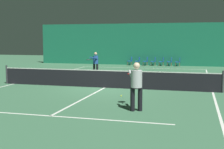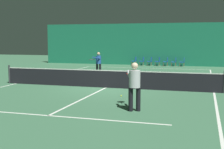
# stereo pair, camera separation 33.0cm
# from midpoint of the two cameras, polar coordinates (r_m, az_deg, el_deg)

# --- Properties ---
(ground_plane) EXTENTS (60.00, 60.00, 0.00)m
(ground_plane) POSITION_cam_midpoint_polar(r_m,az_deg,el_deg) (16.65, -0.55, -2.43)
(ground_plane) COLOR #386647
(backdrop_curtain) EXTENTS (23.00, 0.12, 4.15)m
(backdrop_curtain) POSITION_cam_midpoint_polar(r_m,az_deg,el_deg) (31.28, 7.70, 5.48)
(backdrop_curtain) COLOR #196B4C
(backdrop_curtain) RESTS_ON ground
(court_line_baseline_far) EXTENTS (11.00, 0.10, 0.00)m
(court_line_baseline_far) POSITION_cam_midpoint_polar(r_m,az_deg,el_deg) (28.16, 6.60, 1.17)
(court_line_baseline_far) COLOR silver
(court_line_baseline_far) RESTS_ON ground
(court_line_service_far) EXTENTS (8.25, 0.10, 0.00)m
(court_line_service_far) POSITION_cam_midpoint_polar(r_m,az_deg,el_deg) (22.79, 4.19, -0.04)
(court_line_service_far) COLOR silver
(court_line_service_far) RESTS_ON ground
(court_line_service_near) EXTENTS (8.25, 0.10, 0.00)m
(court_line_service_near) POSITION_cam_midpoint_polar(r_m,az_deg,el_deg) (10.81, -10.69, -7.39)
(court_line_service_near) COLOR silver
(court_line_service_near) RESTS_ON ground
(court_line_sideline_left) EXTENTS (0.10, 23.80, 0.00)m
(court_line_sideline_left) POSITION_cam_midpoint_polar(r_m,az_deg,el_deg) (18.99, -16.63, -1.59)
(court_line_sideline_left) COLOR silver
(court_line_sideline_left) RESTS_ON ground
(court_line_sideline_right) EXTENTS (0.10, 23.80, 0.00)m
(court_line_sideline_right) POSITION_cam_midpoint_polar(r_m,az_deg,el_deg) (15.94, 18.73, -3.16)
(court_line_sideline_right) COLOR silver
(court_line_sideline_right) RESTS_ON ground
(court_line_centre) EXTENTS (0.10, 12.80, 0.00)m
(court_line_centre) POSITION_cam_midpoint_polar(r_m,az_deg,el_deg) (16.65, -0.55, -2.42)
(court_line_centre) COLOR silver
(court_line_centre) RESTS_ON ground
(tennis_net) EXTENTS (12.00, 0.10, 1.07)m
(tennis_net) POSITION_cam_midpoint_polar(r_m,az_deg,el_deg) (16.58, -0.56, -0.69)
(tennis_net) COLOR black
(tennis_net) RESTS_ON ground
(player_near) EXTENTS (0.84, 1.42, 1.75)m
(player_near) POSITION_cam_midpoint_polar(r_m,az_deg,el_deg) (11.18, 4.97, -1.53)
(player_near) COLOR black
(player_near) RESTS_ON ground
(player_far) EXTENTS (0.62, 1.38, 1.64)m
(player_far) POSITION_cam_midpoint_polar(r_m,az_deg,el_deg) (22.70, -2.12, 2.37)
(player_far) COLOR black
(player_far) RESTS_ON ground
(courtside_chair_0) EXTENTS (0.44, 0.44, 0.84)m
(courtside_chair_0) POSITION_cam_midpoint_polar(r_m,az_deg,el_deg) (31.11, 4.45, 2.58)
(courtside_chair_0) COLOR brown
(courtside_chair_0) RESTS_ON ground
(courtside_chair_1) EXTENTS (0.44, 0.44, 0.84)m
(courtside_chair_1) POSITION_cam_midpoint_polar(r_m,az_deg,el_deg) (30.96, 5.87, 2.55)
(courtside_chair_1) COLOR brown
(courtside_chair_1) RESTS_ON ground
(courtside_chair_2) EXTENTS (0.44, 0.44, 0.84)m
(courtside_chair_2) POSITION_cam_midpoint_polar(r_m,az_deg,el_deg) (30.82, 7.30, 2.51)
(courtside_chair_2) COLOR brown
(courtside_chair_2) RESTS_ON ground
(courtside_chair_3) EXTENTS (0.44, 0.44, 0.84)m
(courtside_chair_3) POSITION_cam_midpoint_polar(r_m,az_deg,el_deg) (30.71, 8.74, 2.48)
(courtside_chair_3) COLOR brown
(courtside_chair_3) RESTS_ON ground
(courtside_chair_4) EXTENTS (0.44, 0.44, 0.84)m
(courtside_chair_4) POSITION_cam_midpoint_polar(r_m,az_deg,el_deg) (30.61, 10.20, 2.44)
(courtside_chair_4) COLOR brown
(courtside_chair_4) RESTS_ON ground
(courtside_chair_5) EXTENTS (0.44, 0.44, 0.84)m
(courtside_chair_5) POSITION_cam_midpoint_polar(r_m,az_deg,el_deg) (30.53, 11.66, 2.40)
(courtside_chair_5) COLOR brown
(courtside_chair_5) RESTS_ON ground
(courtside_chair_6) EXTENTS (0.44, 0.44, 0.84)m
(courtside_chair_6) POSITION_cam_midpoint_polar(r_m,az_deg,el_deg) (30.48, 13.13, 2.35)
(courtside_chair_6) COLOR brown
(courtside_chair_6) RESTS_ON ground
(tennis_ball) EXTENTS (0.07, 0.07, 0.07)m
(tennis_ball) POSITION_cam_midpoint_polar(r_m,az_deg,el_deg) (14.08, 2.36, -3.93)
(tennis_ball) COLOR #D1DB33
(tennis_ball) RESTS_ON ground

